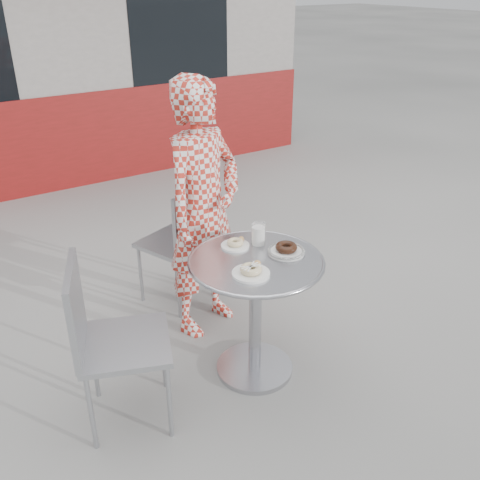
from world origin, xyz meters
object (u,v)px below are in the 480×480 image
plate_far (236,244)px  seated_person (204,211)px  chair_far (178,265)px  chair_left (126,373)px  plate_near (251,271)px  milk_cup (258,235)px  plate_checker (286,250)px  bistro_table (256,289)px

plate_far → seated_person: bearing=86.8°
chair_far → chair_left: (-0.75, -0.88, 0.01)m
plate_near → milk_cup: bearing=49.3°
chair_far → chair_left: 1.15m
plate_checker → milk_cup: milk_cup is taller
chair_left → plate_near: 0.83m
chair_left → plate_near: (0.65, -0.17, 0.49)m
chair_far → plate_near: bearing=64.0°
chair_left → milk_cup: chair_left is taller
bistro_table → chair_far: (-0.01, 0.94, -0.29)m
plate_near → plate_checker: size_ratio=0.94×
chair_left → plate_far: 0.90m
bistro_table → milk_cup: 0.30m
plate_checker → milk_cup: 0.19m
chair_left → seated_person: (0.78, 0.53, 0.53)m
chair_far → seated_person: (0.03, -0.35, 0.54)m
plate_near → milk_cup: milk_cup is taller
plate_far → chair_left: bearing=-170.1°
milk_cup → chair_left: bearing=-174.5°
bistro_table → chair_far: size_ratio=0.85×
chair_far → plate_far: chair_far is taller
milk_cup → plate_far: bearing=159.1°
seated_person → milk_cup: bearing=-97.3°
chair_far → milk_cup: 0.97m
chair_left → plate_far: (0.75, 0.13, 0.48)m
seated_person → milk_cup: seated_person is taller
bistro_table → plate_near: bearing=-133.7°
bistro_table → chair_left: size_ratio=0.81×
plate_far → plate_near: (-0.10, -0.30, 0.00)m
plate_checker → seated_person: bearing=105.4°
chair_far → plate_checker: 1.10m
plate_far → milk_cup: bearing=-20.9°
seated_person → milk_cup: (0.10, -0.45, -0.01)m
plate_checker → milk_cup: bearing=112.3°
bistro_table → seated_person: seated_person is taller
bistro_table → chair_left: bearing=175.5°
bistro_table → chair_far: 0.98m
bistro_table → plate_near: 0.26m
chair_left → seated_person: size_ratio=0.57×
bistro_table → seated_person: (0.01, 0.59, 0.25)m
plate_near → chair_left: bearing=165.1°
chair_left → seated_person: bearing=-34.5°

